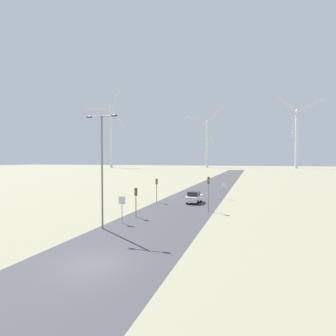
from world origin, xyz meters
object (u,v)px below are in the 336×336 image
at_px(traffic_light_post_near_right, 209,186).
at_px(stop_sign_near, 122,204).
at_px(stop_sign_far, 224,188).
at_px(wind_turbine_far_left, 111,131).
at_px(wind_turbine_center, 297,133).
at_px(car_approaching, 194,197).
at_px(streetlamp, 102,159).
at_px(traffic_light_post_near_left, 136,196).
at_px(traffic_light_post_mid_left, 157,185).
at_px(wind_turbine_left, 207,139).

bearing_deg(traffic_light_post_near_right, stop_sign_near, -130.61).
xyz_separation_m(stop_sign_far, wind_turbine_far_left, (-114.98, 160.98, 30.93)).
bearing_deg(wind_turbine_center, car_approaching, -102.63).
height_order(streetlamp, stop_sign_far, streetlamp).
xyz_separation_m(traffic_light_post_near_left, wind_turbine_far_left, (-106.58, 178.86, 30.33)).
bearing_deg(stop_sign_far, streetlamp, -111.77).
bearing_deg(wind_turbine_far_left, stop_sign_far, -54.46).
relative_size(stop_sign_near, traffic_light_post_mid_left, 0.76).
bearing_deg(wind_turbine_far_left, traffic_light_post_mid_left, -57.95).
height_order(traffic_light_post_near_left, wind_turbine_left, wind_turbine_left).
relative_size(streetlamp, stop_sign_far, 4.01).
bearing_deg(traffic_light_post_mid_left, stop_sign_far, 35.32).
xyz_separation_m(traffic_light_post_near_right, wind_turbine_far_left, (-114.19, 172.88, 29.55)).
distance_m(traffic_light_post_near_left, traffic_light_post_mid_left, 11.01).
height_order(wind_turbine_far_left, wind_turbine_left, wind_turbine_far_left).
xyz_separation_m(streetlamp, car_approaching, (5.37, 17.83, -5.96)).
bearing_deg(car_approaching, wind_turbine_left, 98.73).
height_order(traffic_light_post_mid_left, wind_turbine_far_left, wind_turbine_far_left).
relative_size(streetlamp, wind_turbine_far_left, 0.15).
height_order(traffic_light_post_near_right, wind_turbine_far_left, wind_turbine_far_left).
xyz_separation_m(stop_sign_far, traffic_light_post_mid_left, (-9.84, -6.97, 0.83)).
height_order(traffic_light_post_near_left, wind_turbine_far_left, wind_turbine_far_left).
xyz_separation_m(traffic_light_post_near_left, traffic_light_post_mid_left, (-1.43, 10.91, 0.23)).
distance_m(traffic_light_post_near_left, wind_turbine_center, 205.74).
distance_m(stop_sign_near, wind_turbine_center, 208.85).
relative_size(car_approaching, wind_turbine_far_left, 0.06).
height_order(streetlamp, stop_sign_near, streetlamp).
xyz_separation_m(streetlamp, traffic_light_post_near_right, (8.60, 11.63, -3.55)).
relative_size(stop_sign_near, car_approaching, 0.68).
bearing_deg(traffic_light_post_near_right, wind_turbine_far_left, 123.44).
height_order(wind_turbine_left, wind_turbine_center, wind_turbine_center).
distance_m(streetlamp, wind_turbine_center, 210.94).
relative_size(traffic_light_post_mid_left, wind_turbine_left, 0.07).
bearing_deg(traffic_light_post_near_right, traffic_light_post_mid_left, 151.39).
bearing_deg(streetlamp, traffic_light_post_near_right, 53.50).
bearing_deg(traffic_light_post_near_left, traffic_light_post_near_right, 38.16).
bearing_deg(traffic_light_post_mid_left, traffic_light_post_near_right, -28.61).
height_order(traffic_light_post_near_left, traffic_light_post_near_right, traffic_light_post_near_right).
distance_m(streetlamp, stop_sign_far, 25.82).
bearing_deg(stop_sign_near, traffic_light_post_mid_left, 95.10).
xyz_separation_m(stop_sign_far, car_approaching, (-4.03, -5.70, -1.02)).
bearing_deg(stop_sign_near, traffic_light_post_near_left, 86.64).
distance_m(wind_turbine_left, wind_turbine_center, 72.86).
bearing_deg(car_approaching, wind_turbine_far_left, 123.65).
distance_m(stop_sign_far, wind_turbine_far_left, 200.23).
xyz_separation_m(traffic_light_post_near_left, car_approaching, (4.37, 12.18, -1.63)).
bearing_deg(stop_sign_far, car_approaching, -125.26).
relative_size(traffic_light_post_near_right, wind_turbine_center, 0.08).
bearing_deg(stop_sign_far, traffic_light_post_mid_left, -144.68).
relative_size(stop_sign_far, traffic_light_post_near_left, 0.80).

